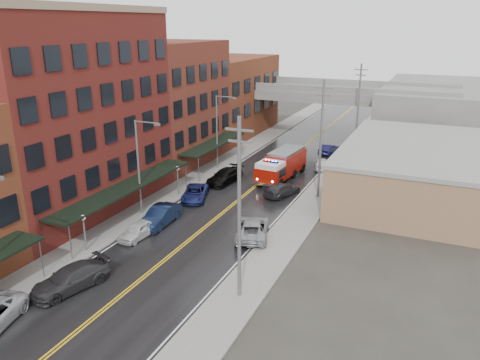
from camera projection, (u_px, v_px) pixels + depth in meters
The scene contains 30 objects.
road at pixel (234, 204), 46.52m from camera, with size 11.00×160.00×0.02m, color black.
sidewalk_left at pixel (171, 193), 49.29m from camera, with size 3.00×160.00×0.15m, color slate.
sidewalk_right at pixel (305, 215), 43.72m from camera, with size 3.00×160.00×0.15m, color slate.
curb_left at pixel (185, 195), 48.66m from camera, with size 0.30×160.00×0.15m, color gray.
curb_right at pixel (288, 212), 44.35m from camera, with size 0.30×160.00×0.15m, color gray.
brick_building_b at pixel (69, 116), 42.65m from camera, with size 9.00×20.00×18.00m, color maroon.
brick_building_c at pixel (172, 104), 58.31m from camera, with size 9.00×15.00×15.00m, color #5A271B.
brick_building_far at pixel (231, 97), 73.97m from camera, with size 9.00×20.00×12.00m, color #5F2C18.
tan_building at pixel (415, 172), 48.30m from camera, with size 14.00×22.00×5.00m, color #8F6D4D.
right_far_block at pixel (444, 111), 73.07m from camera, with size 18.00×30.00×8.00m, color slate.
awning_1 at pixel (127, 187), 42.36m from camera, with size 2.60×18.00×3.09m.
awning_2 at pixel (214, 144), 57.54m from camera, with size 2.60×13.00×3.09m.
globe_lamp_1 at pixel (84, 225), 36.09m from camera, with size 0.44×0.44×3.12m.
globe_lamp_2 at pixel (178, 174), 48.23m from camera, with size 0.44×0.44×3.12m.
street_lamp_1 at pixel (140, 162), 42.16m from camera, with size 2.64×0.22×9.00m.
street_lamp_2 at pixel (219, 127), 56.04m from camera, with size 2.64×0.22×9.00m.
utility_pole_0 at pixel (239, 208), 28.75m from camera, with size 1.80×0.24×12.00m.
utility_pole_1 at pixel (321, 138), 46.10m from camera, with size 1.80×0.24×12.00m.
utility_pole_2 at pixel (358, 106), 63.44m from camera, with size 1.80×0.24×12.00m.
overpass at pixel (319, 98), 72.36m from camera, with size 40.00×10.00×7.50m.
fire_truck at pixel (281, 164), 53.52m from camera, with size 4.10×8.81×3.13m.
parked_car_left_3 at pixel (70, 279), 31.43m from camera, with size 2.21×5.44×1.58m, color #2B2B2E.
parked_car_left_4 at pixel (138, 230), 39.03m from camera, with size 1.61×4.01×1.36m, color silver.
parked_car_left_5 at pixel (160, 216), 41.51m from camera, with size 1.76×5.06×1.67m, color black.
parked_car_left_6 at pixel (195, 193), 47.49m from camera, with size 2.26×4.90×1.36m, color navy.
parked_car_left_7 at pixel (225, 176), 52.37m from camera, with size 2.18×5.35×1.55m, color black.
parked_car_right_0 at pixel (253, 228), 39.17m from camera, with size 2.59×5.63×1.56m, color gray.
parked_car_right_1 at pixel (282, 189), 48.58m from camera, with size 1.89×4.65×1.35m, color #2B2B2E.
parked_car_right_2 at pixel (321, 163), 57.40m from camera, with size 1.65×4.09×1.39m, color silver.
parked_car_right_3 at pixel (329, 149), 63.95m from camera, with size 1.45×4.15×1.37m, color black.
Camera 1 is at (17.99, -9.42, 17.13)m, focal length 35.00 mm.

